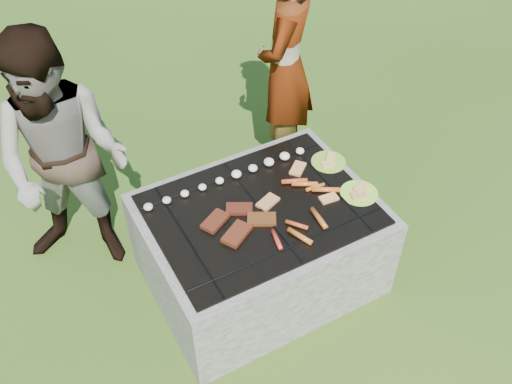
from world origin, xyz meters
The scene contains 10 objects.
lawn centered at (0.00, 0.00, 0.00)m, with size 60.00×60.00×0.00m, color #224210.
fire_pit centered at (0.00, 0.00, 0.28)m, with size 1.30×1.00×0.62m.
mushrooms centered at (0.01, 0.30, 0.63)m, with size 1.05×0.06×0.04m.
pork_slabs centered at (-0.16, -0.04, 0.62)m, with size 0.41×0.32×0.03m.
sausages centered at (0.23, -0.12, 0.63)m, with size 0.54×0.50×0.03m.
bread_on_grate centered at (0.23, 0.04, 0.62)m, with size 0.45×0.40×0.02m.
plate_far centered at (0.56, 0.15, 0.61)m, with size 0.26×0.26×0.03m.
plate_near centered at (0.56, -0.17, 0.61)m, with size 0.24×0.24×0.03m.
cook centered at (0.71, 0.92, 0.81)m, with size 0.59×0.39×1.61m, color gray.
bystander centered at (-0.87, 0.69, 0.80)m, with size 0.77×0.60×1.59m, color #A29587.
Camera 1 is at (-1.10, -1.94, 2.90)m, focal length 40.00 mm.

